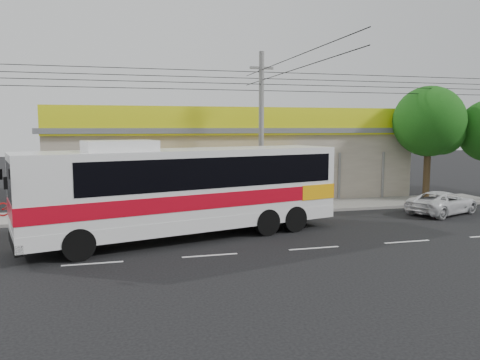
% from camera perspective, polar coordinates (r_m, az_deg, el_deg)
% --- Properties ---
extents(ground, '(120.00, 120.00, 0.00)m').
position_cam_1_polar(ground, '(20.31, 6.18, -6.53)').
color(ground, black).
rests_on(ground, ground).
extents(sidewalk, '(30.00, 3.20, 0.15)m').
position_cam_1_polar(sidewalk, '(25.88, 1.48, -3.50)').
color(sidewalk, gray).
rests_on(sidewalk, ground).
extents(lane_markings, '(50.00, 0.12, 0.01)m').
position_cam_1_polar(lane_markings, '(18.07, 9.01, -8.22)').
color(lane_markings, silver).
rests_on(lane_markings, ground).
extents(storefront_building, '(22.60, 9.20, 5.70)m').
position_cam_1_polar(storefront_building, '(30.93, -1.34, 2.29)').
color(storefront_building, gray).
rests_on(storefront_building, ground).
extents(coach_bus, '(13.43, 6.09, 4.06)m').
position_cam_1_polar(coach_bus, '(19.29, -5.83, -0.67)').
color(coach_bus, silver).
rests_on(coach_bus, ground).
extents(motorbike_red, '(2.13, 1.11, 1.06)m').
position_cam_1_polar(motorbike_red, '(26.04, -25.48, -2.72)').
color(motorbike_red, maroon).
rests_on(motorbike_red, sidewalk).
extents(motorbike_dark, '(1.74, 0.70, 1.02)m').
position_cam_1_polar(motorbike_dark, '(23.53, -14.69, -3.27)').
color(motorbike_dark, black).
rests_on(motorbike_dark, sidewalk).
extents(white_car, '(4.75, 3.42, 1.20)m').
position_cam_1_polar(white_car, '(26.81, 23.46, -2.55)').
color(white_car, silver).
rests_on(white_car, ground).
extents(utility_pole, '(34.00, 14.00, 8.49)m').
position_cam_1_polar(utility_pole, '(25.13, 2.64, 12.05)').
color(utility_pole, slate).
rests_on(utility_pole, ground).
extents(tree_near, '(4.23, 4.23, 7.01)m').
position_cam_1_polar(tree_near, '(30.55, 22.31, 6.35)').
color(tree_near, '#302213').
rests_on(tree_near, ground).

